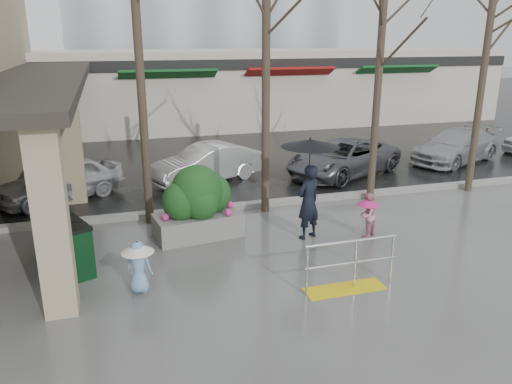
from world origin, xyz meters
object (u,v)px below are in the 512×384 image
car_b (206,163)px  car_d (456,146)px  tree_west (136,20)px  car_a (60,180)px  child_blue (138,261)px  tree_mideast (382,31)px  woman (309,179)px  tree_east (491,12)px  child_pink (367,213)px  planter (197,203)px  news_boxes (67,240)px  car_c (343,158)px  handrail (348,271)px  tree_midwest (266,14)px

car_b → car_d: size_ratio=0.88×
tree_west → car_a: tree_west is taller
child_blue → car_d: 14.46m
tree_mideast → woman: (-2.90, -2.15, -3.38)m
woman → car_d: bearing=-169.7°
car_b → car_a: bearing=-103.0°
tree_west → tree_east: size_ratio=0.94×
tree_west → child_pink: (5.00, -2.50, -4.47)m
car_a → car_d: same height
car_d → car_b: bearing=-113.1°
planter → news_boxes: bearing=-164.8°
car_b → car_c: same height
child_pink → news_boxes: bearing=-37.7°
tree_west → tree_east: 10.00m
planter → news_boxes: size_ratio=1.09×
tree_mideast → child_pink: size_ratio=5.85×
handrail → car_c: bearing=64.7°
tree_midwest → child_pink: bearing=-54.3°
handrail → car_c: size_ratio=0.42×
tree_west → car_d: bearing=15.7°
handrail → car_a: 9.43m
tree_midwest → planter: tree_midwest is taller
handrail → car_c: car_c is taller
car_d → child_blue: bearing=-83.4°
planter → car_c: planter is taller
tree_west → woman: bearing=-30.9°
child_pink → car_c: (1.97, 5.33, 0.01)m
tree_west → child_pink: 7.16m
tree_east → car_b: tree_east is taller
tree_midwest → planter: (-2.13, -1.29, -4.37)m
tree_east → planter: tree_east is taller
handrail → car_a: (-5.72, 7.50, 0.25)m
tree_mideast → child_blue: tree_mideast is taller
planter → car_b: bearing=76.4°
tree_east → planter: size_ratio=3.29×
tree_east → planter: 10.10m
child_blue → car_a: size_ratio=0.28×
handrail → car_d: (8.70, 8.18, 0.25)m
news_boxes → car_a: 4.82m
tree_mideast → child_pink: (-1.50, -2.50, -4.24)m
car_c → tree_west: bearing=-93.7°
tree_midwest → car_a: 7.70m
tree_midwest → car_d: size_ratio=1.61×
planter → car_b: size_ratio=0.57×
car_a → tree_midwest: bearing=34.6°
tree_mideast → woman: size_ratio=2.61×
handrail → tree_east: size_ratio=0.26×
tree_mideast → news_boxes: (-8.39, -2.10, -4.30)m
tree_midwest → tree_mideast: (3.30, -0.00, -0.37)m
tree_east → child_pink: 7.35m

